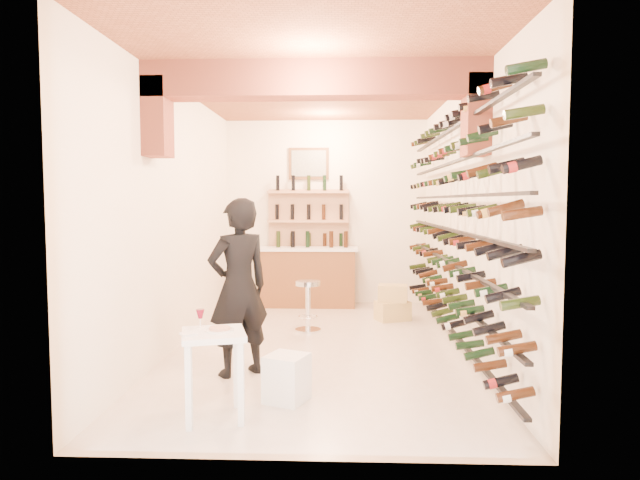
# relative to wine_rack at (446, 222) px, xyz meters

# --- Properties ---
(ground) EXTENTS (6.00, 6.00, 0.00)m
(ground) POSITION_rel_wine_rack_xyz_m (-1.53, 0.00, -1.55)
(ground) COLOR beige
(ground) RESTS_ON ground
(room_shell) EXTENTS (3.52, 6.02, 3.21)m
(room_shell) POSITION_rel_wine_rack_xyz_m (-1.53, -0.26, 0.70)
(room_shell) COLOR white
(room_shell) RESTS_ON ground
(wine_rack) EXTENTS (0.32, 5.70, 2.56)m
(wine_rack) POSITION_rel_wine_rack_xyz_m (0.00, 0.00, 0.00)
(wine_rack) COLOR black
(wine_rack) RESTS_ON ground
(back_counter) EXTENTS (1.70, 0.62, 1.29)m
(back_counter) POSITION_rel_wine_rack_xyz_m (-1.83, 2.65, -1.02)
(back_counter) COLOR brown
(back_counter) RESTS_ON ground
(back_shelving) EXTENTS (1.40, 0.31, 2.73)m
(back_shelving) POSITION_rel_wine_rack_xyz_m (-1.83, 2.89, -0.38)
(back_shelving) COLOR tan
(back_shelving) RESTS_ON ground
(tasting_table) EXTENTS (0.62, 0.62, 0.88)m
(tasting_table) POSITION_rel_wine_rack_xyz_m (-2.31, -2.28, -0.95)
(tasting_table) COLOR white
(tasting_table) RESTS_ON ground
(white_stool) EXTENTS (0.44, 0.44, 0.42)m
(white_stool) POSITION_rel_wine_rack_xyz_m (-1.75, -1.86, -1.34)
(white_stool) COLOR white
(white_stool) RESTS_ON ground
(person) EXTENTS (0.80, 0.75, 1.83)m
(person) POSITION_rel_wine_rack_xyz_m (-2.31, -1.13, -0.64)
(person) COLOR black
(person) RESTS_ON ground
(chrome_barstool) EXTENTS (0.36, 0.36, 0.70)m
(chrome_barstool) POSITION_rel_wine_rack_xyz_m (-1.72, 0.81, -1.14)
(chrome_barstool) COLOR silver
(chrome_barstool) RESTS_ON ground
(crate_lower) EXTENTS (0.57, 0.49, 0.29)m
(crate_lower) POSITION_rel_wine_rack_xyz_m (-0.48, 1.55, -1.41)
(crate_lower) COLOR tan
(crate_lower) RESTS_ON ground
(crate_upper) EXTENTS (0.47, 0.35, 0.25)m
(crate_upper) POSITION_rel_wine_rack_xyz_m (-0.48, 1.55, -1.14)
(crate_upper) COLOR tan
(crate_upper) RESTS_ON crate_lower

